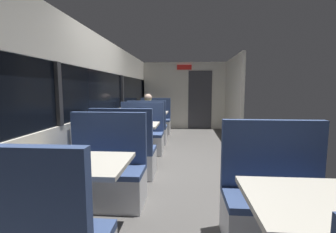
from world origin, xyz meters
name	(u,v)px	position (x,y,z in m)	size (l,w,h in m)	color
ground_plane	(181,168)	(0.00, 0.00, -0.01)	(3.30, 9.20, 0.02)	#514F4C
carriage_window_panel_left	(100,105)	(-1.45, 0.00, 1.11)	(0.09, 8.48, 2.30)	beige
carriage_end_bulkhead	(186,96)	(0.06, 4.19, 1.14)	(2.90, 0.11, 2.30)	beige
carriage_aisle_panel_right	(233,97)	(1.45, 3.00, 1.15)	(0.08, 2.40, 2.30)	beige
dining_table_near_window	(78,172)	(-0.89, -2.09, 0.64)	(0.90, 0.70, 0.74)	#9E9EA3
bench_near_window_facing_entry	(106,177)	(-0.89, -1.39, 0.33)	(0.95, 0.50, 1.10)	silver
dining_table_mid_window	(134,129)	(-0.89, 0.20, 0.64)	(0.90, 0.70, 0.74)	#9E9EA3
bench_mid_window_facing_end	(125,156)	(-0.89, -0.50, 0.33)	(0.95, 0.50, 1.10)	silver
bench_mid_window_facing_entry	(141,138)	(-0.89, 0.90, 0.33)	(0.95, 0.50, 1.10)	silver
dining_table_far_window	(152,115)	(-0.89, 2.49, 0.64)	(0.90, 0.70, 0.74)	#9E9EA3
bench_far_window_facing_end	(148,131)	(-0.89, 1.79, 0.33)	(0.95, 0.50, 1.10)	silver
bench_far_window_facing_entry	(155,123)	(-0.89, 3.19, 0.33)	(0.95, 0.50, 1.10)	silver
dining_table_front_aisle	(324,216)	(0.89, -2.69, 0.64)	(0.90, 0.70, 0.74)	#9E9EA3
bench_front_aisle_facing_entry	(276,207)	(0.89, -1.99, 0.33)	(0.95, 0.50, 1.10)	silver
seated_passenger	(148,122)	(-0.89, 1.87, 0.54)	(0.47, 0.55, 1.26)	#26262D
coffee_cup_secondary	(151,111)	(-0.90, 2.42, 0.79)	(0.07, 0.07, 0.09)	#B23333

